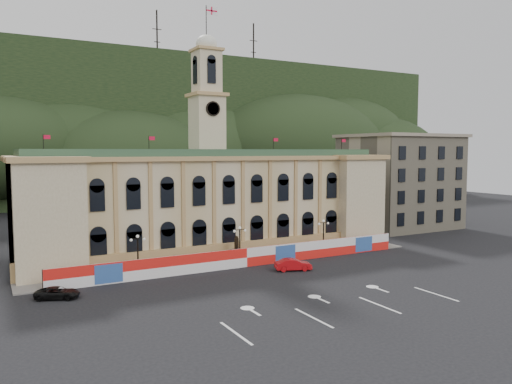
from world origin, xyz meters
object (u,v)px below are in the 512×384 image
statue (237,254)px  black_suv (58,293)px  red_sedan (293,265)px  lamp_center (240,242)px

statue → black_suv: (-23.95, -6.31, -0.56)m
statue → black_suv: size_ratio=0.75×
red_sedan → statue: bearing=47.9°
red_sedan → lamp_center: bearing=51.4°
statue → black_suv: 24.77m
statue → black_suv: statue is taller
red_sedan → black_suv: 28.27m
statue → lamp_center: size_ratio=0.72×
statue → lamp_center: 2.14m
red_sedan → black_suv: red_sedan is taller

